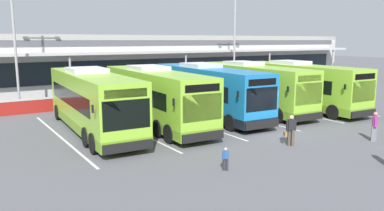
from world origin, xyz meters
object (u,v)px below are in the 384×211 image
object	(u,v)px
pedestrian_with_handbag	(291,130)
pedestrian_near_bin	(375,125)
coach_bus_rightmost	(298,86)
coach_bus_centre	(207,92)
lamp_post_centre	(235,32)
pedestrian_child	(226,158)
coach_bus_right_centre	(250,88)
lamp_post_west	(14,29)
coach_bus_leftmost	(92,102)
coach_bus_left_centre	(155,97)

from	to	relation	value
pedestrian_with_handbag	pedestrian_near_bin	size ratio (longest dim) A/B	1.00
coach_bus_rightmost	pedestrian_near_bin	distance (m)	10.45
coach_bus_centre	lamp_post_centre	bearing A→B (deg)	43.56
coach_bus_rightmost	pedestrian_child	bearing A→B (deg)	-148.16
pedestrian_with_handbag	pedestrian_near_bin	xyz separation A→B (m)	(4.55, -1.82, 0.02)
coach_bus_right_centre	lamp_post_west	xyz separation A→B (m)	(-15.06, 10.79, 4.50)
pedestrian_child	pedestrian_near_bin	xyz separation A→B (m)	(9.74, -0.61, 0.33)
pedestrian_with_handbag	pedestrian_child	world-z (taller)	pedestrian_with_handbag
coach_bus_leftmost	pedestrian_with_handbag	bearing A→B (deg)	-48.73
pedestrian_near_bin	coach_bus_centre	bearing A→B (deg)	109.27
pedestrian_with_handbag	coach_bus_left_centre	bearing A→B (deg)	113.38
coach_bus_leftmost	pedestrian_child	bearing A→B (deg)	-76.18
pedestrian_with_handbag	lamp_post_west	size ratio (longest dim) A/B	0.15
coach_bus_left_centre	pedestrian_child	world-z (taller)	coach_bus_left_centre
pedestrian_with_handbag	lamp_post_centre	world-z (taller)	lamp_post_centre
pedestrian_near_bin	coach_bus_right_centre	bearing A→B (deg)	87.79
pedestrian_near_bin	coach_bus_leftmost	bearing A→B (deg)	139.21
coach_bus_centre	pedestrian_with_handbag	world-z (taller)	coach_bus_centre
coach_bus_leftmost	coach_bus_rightmost	xyz separation A→B (m)	(16.61, -1.09, 0.00)
pedestrian_with_handbag	lamp_post_centre	distance (m)	22.74
coach_bus_leftmost	coach_bus_centre	distance (m)	8.47
coach_bus_left_centre	pedestrian_child	bearing A→B (deg)	-99.35
coach_bus_leftmost	lamp_post_centre	bearing A→B (deg)	28.06
coach_bus_right_centre	pedestrian_near_bin	bearing A→B (deg)	-92.21
pedestrian_child	lamp_post_centre	xyz separation A→B (m)	(16.66, 20.07, 5.75)
coach_bus_centre	lamp_post_centre	size ratio (longest dim) A/B	1.12
coach_bus_rightmost	pedestrian_near_bin	xyz separation A→B (m)	(-4.44, -9.42, -0.91)
coach_bus_leftmost	coach_bus_centre	xyz separation A→B (m)	(8.47, 0.08, 0.00)
lamp_post_west	coach_bus_leftmost	bearing A→B (deg)	-77.24
coach_bus_rightmost	lamp_post_west	bearing A→B (deg)	147.82
lamp_post_centre	lamp_post_west	bearing A→B (deg)	178.01
pedestrian_child	coach_bus_leftmost	bearing A→B (deg)	103.82
pedestrian_near_bin	lamp_post_west	bearing A→B (deg)	124.35
lamp_post_west	pedestrian_with_handbag	bearing A→B (deg)	-62.76
pedestrian_near_bin	lamp_post_centre	distance (m)	22.47
coach_bus_centre	coach_bus_right_centre	distance (m)	4.11
coach_bus_left_centre	lamp_post_west	xyz separation A→B (m)	(-6.48, 11.25, 4.50)
pedestrian_child	lamp_post_west	distance (m)	22.15
coach_bus_leftmost	lamp_post_centre	xyz separation A→B (m)	(19.09, 10.18, 4.50)
pedestrian_with_handbag	lamp_post_west	distance (m)	22.72
coach_bus_centre	pedestrian_with_handbag	size ratio (longest dim) A/B	7.57
lamp_post_west	pedestrian_near_bin	bearing A→B (deg)	-55.65
coach_bus_rightmost	pedestrian_child	xyz separation A→B (m)	(-14.18, -8.81, -1.24)
coach_bus_centre	pedestrian_with_handbag	bearing A→B (deg)	-95.53
coach_bus_left_centre	pedestrian_near_bin	distance (m)	13.08
coach_bus_left_centre	coach_bus_right_centre	bearing A→B (deg)	3.09
coach_bus_leftmost	lamp_post_centre	world-z (taller)	lamp_post_centre
pedestrian_near_bin	pedestrian_child	bearing A→B (deg)	176.39
coach_bus_rightmost	pedestrian_near_bin	world-z (taller)	coach_bus_rightmost
pedestrian_near_bin	pedestrian_with_handbag	bearing A→B (deg)	158.22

